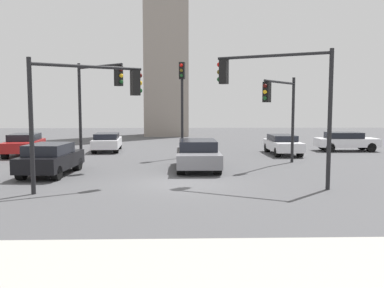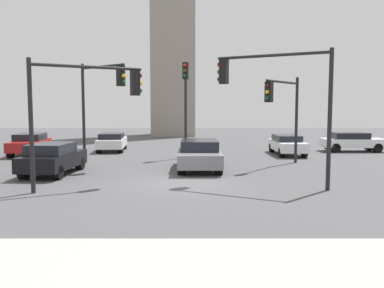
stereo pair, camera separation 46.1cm
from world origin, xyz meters
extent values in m
plane|color=#4C4C4F|center=(0.00, 0.00, 0.00)|extent=(85.47, 85.47, 0.00)
cube|color=#A8A59E|center=(0.00, -9.40, 0.07)|extent=(30.39, 3.80, 0.15)
cylinder|color=black|center=(0.10, 8.04, 2.88)|extent=(0.16, 0.16, 5.77)
cube|color=black|center=(0.10, 8.04, 5.27)|extent=(0.38, 0.38, 1.00)
sphere|color=red|center=(0.06, 7.85, 5.57)|extent=(0.20, 0.20, 0.20)
sphere|color=#594714|center=(0.06, 7.85, 5.27)|extent=(0.20, 0.20, 0.20)
sphere|color=#14471E|center=(0.06, 7.85, 4.97)|extent=(0.20, 0.20, 0.20)
cylinder|color=black|center=(-5.45, 5.70, 2.72)|extent=(0.16, 0.16, 5.44)
cylinder|color=black|center=(-4.15, 4.64, 5.19)|extent=(2.68, 2.21, 0.12)
cube|color=black|center=(-3.04, 3.74, 4.64)|extent=(0.45, 0.45, 1.00)
sphere|color=#4C0F0C|center=(-2.88, 3.61, 4.94)|extent=(0.20, 0.20, 0.20)
sphere|color=yellow|center=(-2.88, 3.61, 4.64)|extent=(0.20, 0.20, 0.20)
sphere|color=#14471E|center=(-2.88, 3.61, 4.34)|extent=(0.20, 0.20, 0.20)
cylinder|color=black|center=(6.28, 5.95, 2.37)|extent=(0.16, 0.16, 4.73)
cylinder|color=black|center=(5.18, 4.57, 4.39)|extent=(2.29, 2.85, 0.12)
cube|color=black|center=(4.24, 3.38, 3.84)|extent=(0.45, 0.45, 1.00)
sphere|color=#4C0F0C|center=(4.12, 3.22, 4.14)|extent=(0.20, 0.20, 0.20)
sphere|color=yellow|center=(4.12, 3.22, 3.84)|extent=(0.20, 0.20, 0.20)
sphere|color=#14471E|center=(4.12, 3.22, 3.54)|extent=(0.20, 0.20, 0.20)
cylinder|color=black|center=(5.58, -1.51, 2.63)|extent=(0.16, 0.16, 5.26)
cylinder|color=black|center=(3.58, -0.48, 5.11)|extent=(4.05, 2.16, 0.12)
cube|color=black|center=(1.81, 0.43, 4.56)|extent=(0.43, 0.43, 1.00)
sphere|color=red|center=(1.63, 0.52, 4.86)|extent=(0.20, 0.20, 0.20)
sphere|color=#594714|center=(1.63, 0.52, 4.56)|extent=(0.20, 0.20, 0.20)
sphere|color=#14471E|center=(1.63, 0.52, 4.26)|extent=(0.20, 0.20, 0.20)
cylinder|color=black|center=(-5.27, -2.01, 2.42)|extent=(0.16, 0.16, 4.85)
cylinder|color=black|center=(-3.42, -1.00, 4.62)|extent=(3.75, 2.13, 0.12)
cube|color=black|center=(-1.79, -0.10, 4.07)|extent=(0.43, 0.43, 1.00)
sphere|color=#4C0F0C|center=(-1.62, -0.01, 4.37)|extent=(0.20, 0.20, 0.20)
sphere|color=yellow|center=(-1.62, -0.01, 4.07)|extent=(0.20, 0.20, 0.20)
sphere|color=#14471E|center=(-1.62, -0.01, 3.77)|extent=(0.20, 0.20, 0.20)
cube|color=maroon|center=(-9.98, 9.41, 0.66)|extent=(2.30, 4.32, 0.61)
cube|color=black|center=(-10.00, 9.62, 1.16)|extent=(1.87, 2.49, 0.47)
cylinder|color=black|center=(-9.07, 8.10, 0.35)|extent=(0.41, 0.74, 0.70)
cylinder|color=black|center=(-10.56, 7.93, 0.35)|extent=(0.41, 0.74, 0.70)
cylinder|color=black|center=(-9.40, 10.90, 0.35)|extent=(0.41, 0.74, 0.70)
cylinder|color=black|center=(-10.89, 10.72, 0.35)|extent=(0.41, 0.74, 0.70)
cube|color=black|center=(-5.94, 2.11, 0.64)|extent=(2.12, 4.17, 0.66)
cube|color=black|center=(-5.95, 1.91, 1.19)|extent=(1.77, 2.37, 0.52)
cylinder|color=black|center=(-6.60, 3.54, 0.31)|extent=(0.37, 0.65, 0.62)
cylinder|color=black|center=(-5.09, 3.43, 0.31)|extent=(0.37, 0.65, 0.62)
cylinder|color=black|center=(-6.79, 0.79, 0.31)|extent=(0.37, 0.65, 0.62)
cylinder|color=black|center=(-5.28, 0.69, 0.31)|extent=(0.37, 0.65, 0.62)
cube|color=silver|center=(-5.17, 11.96, 0.59)|extent=(2.06, 4.15, 0.59)
cube|color=black|center=(-5.15, 11.76, 1.06)|extent=(1.72, 2.37, 0.43)
cylinder|color=black|center=(-5.99, 13.27, 0.29)|extent=(0.36, 0.61, 0.59)
cylinder|color=black|center=(-4.55, 13.38, 0.29)|extent=(0.36, 0.61, 0.59)
cylinder|color=black|center=(-5.79, 10.54, 0.29)|extent=(0.36, 0.61, 0.59)
cylinder|color=black|center=(-4.34, 10.64, 0.29)|extent=(0.36, 0.61, 0.59)
cube|color=slate|center=(0.86, 3.54, 0.63)|extent=(2.08, 4.61, 0.65)
cube|color=black|center=(0.86, 3.77, 1.18)|extent=(1.83, 2.58, 0.54)
cylinder|color=black|center=(1.71, 1.97, 0.30)|extent=(0.37, 0.60, 0.60)
cylinder|color=black|center=(0.01, 1.97, 0.30)|extent=(0.37, 0.60, 0.60)
cylinder|color=black|center=(1.71, 5.10, 0.30)|extent=(0.37, 0.60, 0.60)
cylinder|color=black|center=(0.01, 5.10, 0.30)|extent=(0.37, 0.60, 0.60)
cube|color=silver|center=(6.70, 9.70, 0.60)|extent=(1.76, 4.21, 0.59)
cube|color=black|center=(6.70, 9.91, 1.06)|extent=(1.53, 2.36, 0.42)
cylinder|color=black|center=(7.42, 8.29, 0.30)|extent=(0.31, 0.61, 0.61)
cylinder|color=black|center=(6.02, 8.27, 0.30)|extent=(0.31, 0.61, 0.61)
cylinder|color=black|center=(7.39, 11.14, 0.30)|extent=(0.31, 0.61, 0.61)
cylinder|color=black|center=(5.98, 11.12, 0.30)|extent=(0.31, 0.61, 0.61)
cube|color=silver|center=(11.72, 11.60, 0.61)|extent=(4.21, 1.75, 0.58)
cube|color=black|center=(11.51, 11.60, 1.10)|extent=(2.37, 1.53, 0.46)
cylinder|color=black|center=(13.15, 12.28, 0.32)|extent=(0.64, 0.31, 0.64)
cylinder|color=black|center=(13.14, 10.88, 0.32)|extent=(0.64, 0.31, 0.64)
cylinder|color=black|center=(10.30, 12.31, 0.32)|extent=(0.64, 0.31, 0.64)
cylinder|color=black|center=(10.28, 10.91, 0.32)|extent=(0.64, 0.31, 0.64)
cube|color=gray|center=(-1.49, 27.66, 12.22)|extent=(4.63, 4.63, 24.45)
camera|label=1|loc=(0.03, -16.36, 3.13)|focal=37.67mm
camera|label=2|loc=(0.49, -16.37, 3.13)|focal=37.67mm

